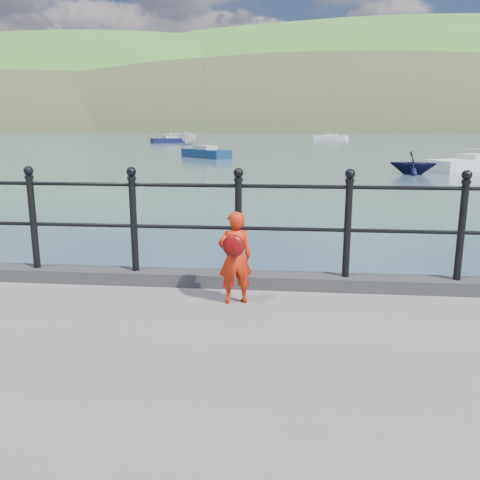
# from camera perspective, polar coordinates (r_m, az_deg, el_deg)

# --- Properties ---
(ground) EXTENTS (600.00, 600.00, 0.00)m
(ground) POSITION_cam_1_polar(r_m,az_deg,el_deg) (6.44, -5.48, -13.03)
(ground) COLOR #2D4251
(ground) RESTS_ON ground
(kerb) EXTENTS (60.00, 0.30, 0.15)m
(kerb) POSITION_cam_1_polar(r_m,az_deg,el_deg) (5.91, -5.99, -4.25)
(kerb) COLOR #28282B
(kerb) RESTS_ON quay
(railing) EXTENTS (18.11, 0.11, 1.20)m
(railing) POSITION_cam_1_polar(r_m,az_deg,el_deg) (5.73, -6.16, 2.92)
(railing) COLOR black
(railing) RESTS_ON kerb
(far_shore) EXTENTS (830.00, 200.00, 156.00)m
(far_shore) POSITION_cam_1_polar(r_m,az_deg,el_deg) (249.18, 14.42, 6.70)
(far_shore) COLOR #333A21
(far_shore) RESTS_ON ground
(child) EXTENTS (0.41, 0.35, 0.96)m
(child) POSITION_cam_1_polar(r_m,az_deg,el_deg) (5.16, -0.57, -1.90)
(child) COLOR red
(child) RESTS_ON quay
(launch_white) EXTENTS (2.01, 4.68, 1.77)m
(launch_white) POSITION_cam_1_polar(r_m,az_deg,el_deg) (70.03, -5.77, 11.31)
(launch_white) COLOR silver
(launch_white) RESTS_ON ground
(launch_navy) EXTENTS (2.92, 2.68, 1.30)m
(launch_navy) POSITION_cam_1_polar(r_m,az_deg,el_deg) (30.45, 18.87, 8.19)
(launch_navy) COLOR black
(launch_navy) RESTS_ON ground
(sailboat_left) EXTENTS (5.86, 4.65, 8.30)m
(sailboat_left) POSITION_cam_1_polar(r_m,az_deg,el_deg) (77.07, -7.74, 11.00)
(sailboat_left) COLOR black
(sailboat_left) RESTS_ON ground
(sailboat_near) EXTENTS (7.13, 5.56, 9.75)m
(sailboat_near) POSITION_cam_1_polar(r_m,az_deg,el_deg) (34.89, 25.21, 7.67)
(sailboat_near) COLOR silver
(sailboat_near) RESTS_ON ground
(sailboat_port) EXTENTS (4.75, 4.71, 7.49)m
(sailboat_port) POSITION_cam_1_polar(r_m,az_deg,el_deg) (43.31, -3.84, 9.65)
(sailboat_port) COLOR navy
(sailboat_port) RESTS_ON ground
(sailboat_deep) EXTENTS (6.08, 3.49, 8.66)m
(sailboat_deep) POSITION_cam_1_polar(r_m,az_deg,el_deg) (93.17, 10.15, 11.24)
(sailboat_deep) COLOR white
(sailboat_deep) RESTS_ON ground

